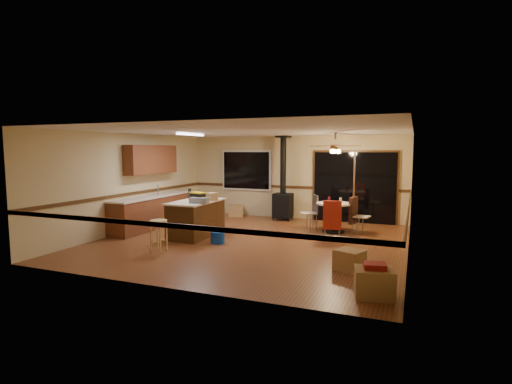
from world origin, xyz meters
The scene contains 35 objects.
floor centered at (0.00, 0.00, 0.00)m, with size 7.00×7.00×0.00m, color brown.
ceiling centered at (0.00, 0.00, 2.60)m, with size 7.00×7.00×0.00m, color silver.
wall_back centered at (0.00, 3.50, 1.30)m, with size 7.00×7.00×0.00m, color tan.
wall_front centered at (0.00, -3.50, 1.30)m, with size 7.00×7.00×0.00m, color tan.
wall_left centered at (-3.50, 0.00, 1.30)m, with size 7.00×7.00×0.00m, color tan.
wall_right centered at (3.50, 0.00, 1.30)m, with size 7.00×7.00×0.00m, color tan.
chair_rail centered at (0.00, 0.00, 1.00)m, with size 7.00×7.00×0.08m, color #462811, non-canonical shape.
window centered at (-1.60, 3.45, 1.50)m, with size 1.72×0.10×1.32m, color black.
sliding_door centered at (1.90, 3.45, 1.05)m, with size 2.52×0.10×2.10m, color black.
lower_cabinets centered at (-3.20, 0.50, 0.43)m, with size 0.60×3.00×0.86m, color brown.
countertop centered at (-3.20, 0.50, 0.88)m, with size 0.64×3.04×0.04m, color beige.
upper_cabinets centered at (-3.33, 0.70, 1.90)m, with size 0.35×2.00×0.80m, color brown.
kitchen_island centered at (-1.50, 0.00, 0.45)m, with size 0.88×1.68×0.90m.
wood_stove centered at (-0.20, 3.05, 0.73)m, with size 0.55×0.50×2.52m.
ceiling_fan centered at (1.62, 1.78, 2.21)m, with size 0.24×0.24×0.55m.
fluorescent_strip centered at (-1.80, 0.30, 2.56)m, with size 0.10×1.20×0.04m, color white.
toolbox_grey centered at (-1.21, -0.34, 0.97)m, with size 0.42×0.23×0.13m, color slate.
toolbox_black centered at (-1.36, -0.15, 1.00)m, with size 0.37×0.20×0.21m, color black.
toolbox_yellow_lid centered at (-1.36, -0.15, 1.12)m, with size 0.40×0.21×0.03m, color gold.
box_on_island centered at (-1.18, 0.22, 1.00)m, with size 0.21×0.29×0.19m, color #9D7646.
bottle_dark centered at (-1.82, 0.24, 1.04)m, with size 0.08×0.08×0.29m, color black.
bottle_pink centered at (-1.30, -0.12, 1.01)m, with size 0.07×0.07×0.22m, color #D84C8C.
bottle_white centered at (-1.33, 0.49, 0.99)m, with size 0.06×0.06×0.17m, color white.
bar_stool centered at (-1.48, -1.62, 0.34)m, with size 0.37×0.37×0.67m, color tan.
blue_bucket centered at (-0.65, -0.49, 0.14)m, with size 0.33×0.33×0.27m, color #0B39A3.
dining_table centered at (1.62, 1.78, 0.53)m, with size 0.92×0.92×0.78m.
glass_red centered at (1.47, 1.88, 0.85)m, with size 0.06×0.06×0.15m, color #590C14.
glass_cream centered at (1.80, 1.73, 0.86)m, with size 0.07×0.07×0.15m, color beige.
chair_left centered at (1.01, 1.93, 0.59)m, with size 0.55×0.55×0.51m.
chair_near centered at (1.75, 0.90, 0.60)m, with size 0.49×0.53×0.70m.
chair_right centered at (2.14, 1.87, 0.60)m, with size 0.53×0.50×0.70m.
box_under_window centered at (-1.83, 3.10, 0.18)m, with size 0.46×0.37×0.37m, color #9D7646.
box_corner_a centered at (3.08, -2.69, 0.21)m, with size 0.56×0.47×0.43m, color #9D7646.
box_corner_b centered at (2.54, -1.52, 0.19)m, with size 0.47×0.40×0.38m, color #9D7646.
box_small_red centered at (3.08, -2.69, 0.47)m, with size 0.32×0.27×0.09m, color maroon.
Camera 1 is at (3.57, -8.64, 2.16)m, focal length 28.00 mm.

